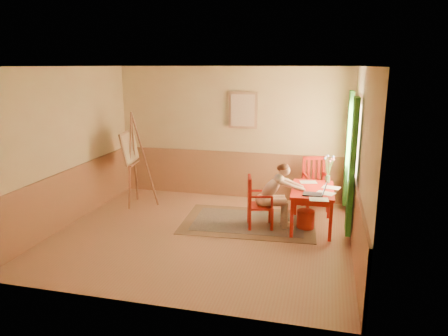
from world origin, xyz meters
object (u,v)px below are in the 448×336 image
(laptop, at_px, (317,192))
(chair_left, at_px, (258,202))
(table, at_px, (312,193))
(chair_back, at_px, (315,183))
(figure, at_px, (275,193))
(easel, at_px, (131,151))

(laptop, bearing_deg, chair_left, 172.20)
(table, relative_size, chair_left, 1.30)
(chair_left, relative_size, chair_back, 0.90)
(table, xyz_separation_m, chair_left, (-0.93, -0.23, -0.16))
(figure, bearing_deg, table, 15.34)
(table, relative_size, figure, 1.04)
(figure, relative_size, easel, 0.61)
(chair_back, relative_size, easel, 0.54)
(table, bearing_deg, easel, 173.37)
(table, distance_m, chair_back, 1.09)
(table, xyz_separation_m, figure, (-0.63, -0.17, 0.02))
(table, relative_size, laptop, 3.07)
(easel, bearing_deg, chair_back, 10.26)
(table, bearing_deg, chair_left, -165.93)
(figure, height_order, easel, easel)
(chair_left, xyz_separation_m, figure, (0.30, 0.06, 0.18))
(figure, relative_size, laptop, 2.97)
(table, xyz_separation_m, easel, (-3.63, 0.42, 0.51))
(laptop, xyz_separation_m, easel, (-3.71, 0.79, 0.37))
(chair_back, bearing_deg, laptop, -87.48)
(laptop, bearing_deg, easel, 167.93)
(table, relative_size, easel, 0.63)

